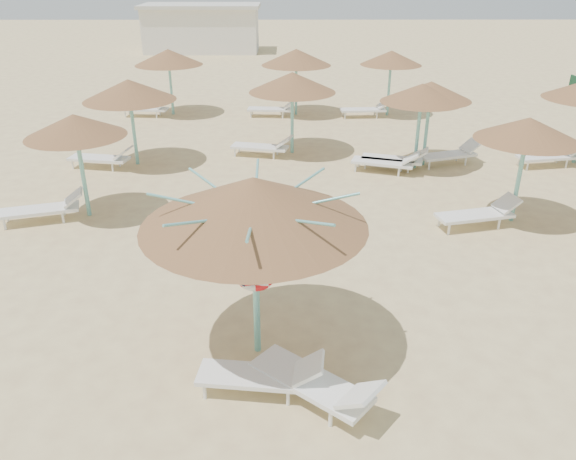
{
  "coord_description": "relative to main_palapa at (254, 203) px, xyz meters",
  "views": [
    {
      "loc": [
        0.01,
        -7.96,
        5.96
      ],
      "look_at": [
        0.06,
        1.77,
        1.3
      ],
      "focal_mm": 35.0,
      "sensor_mm": 36.0,
      "label": 1
    }
  ],
  "objects": [
    {
      "name": "main_palapa",
      "position": [
        0.0,
        0.0,
        0.0
      ],
      "size": [
        3.48,
        3.48,
        3.12
      ],
      "color": "#6CBCB8",
      "rests_on": "ground"
    },
    {
      "name": "palapa_field",
      "position": [
        2.44,
        10.66,
        -0.4
      ],
      "size": [
        18.93,
        14.65,
        2.73
      ],
      "color": "#6CBCB8",
      "rests_on": "ground"
    },
    {
      "name": "lounger_main_b",
      "position": [
        0.95,
        -1.28,
        -2.35
      ],
      "size": [
        1.99,
        1.81,
        0.76
      ],
      "rotation": [
        0.0,
        0.0,
        -0.7
      ],
      "color": "white",
      "rests_on": "ground"
    },
    {
      "name": "lounger_main_a",
      "position": [
        0.15,
        -1.04,
        -2.38
      ],
      "size": [
        1.96,
        0.78,
        0.69
      ],
      "rotation": [
        0.0,
        0.0,
        -0.11
      ],
      "color": "white",
      "rests_on": "ground"
    },
    {
      "name": "ground",
      "position": [
        0.46,
        0.23,
        -2.71
      ],
      "size": [
        120.0,
        120.0,
        0.0
      ],
      "primitive_type": "plane",
      "color": "#E0C988",
      "rests_on": "ground"
    },
    {
      "name": "service_hut",
      "position": [
        -5.54,
        35.23,
        -1.07
      ],
      "size": [
        8.4,
        4.4,
        3.25
      ],
      "color": "silver",
      "rests_on": "ground"
    }
  ]
}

